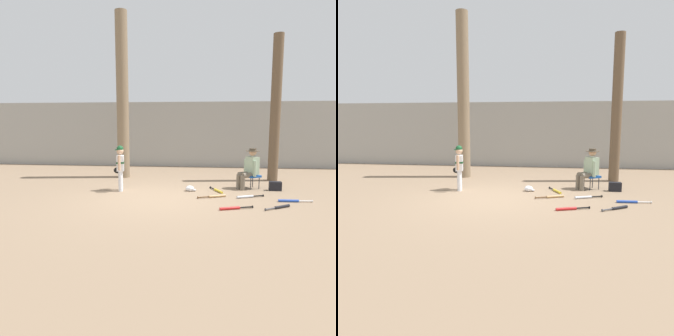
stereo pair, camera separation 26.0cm
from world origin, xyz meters
The scene contains 15 objects.
ground_plane centered at (0.00, 0.00, 0.00)m, with size 60.00×60.00×0.00m, color #897056.
concrete_back_wall centered at (0.00, 6.30, 1.42)m, with size 18.00×0.36×2.84m, color #9E9E99.
tree_near_player centered at (-1.66, 3.17, 2.59)m, with size 0.63×0.63×5.82m.
tree_behind_spectator centered at (3.52, 3.04, 2.19)m, with size 0.48×0.48×4.87m.
young_ballplayer centered at (-1.19, 0.90, 0.74)m, with size 0.40×0.57×1.31m.
folding_stool centered at (2.62, 1.61, 0.36)m, with size 0.54×0.54×0.41m.
seated_spectator centered at (2.53, 1.56, 0.64)m, with size 0.66×0.56×1.20m.
handbag_beside_stool centered at (3.25, 1.38, 0.13)m, with size 0.34×0.18×0.26m, color black.
bat_black_composite centered at (2.94, -0.59, 0.03)m, with size 0.65×0.47×0.07m.
bat_wood_tan centered at (1.49, 0.32, 0.03)m, with size 0.76×0.37×0.07m.
bat_red_barrel centered at (1.84, -0.81, 0.03)m, with size 0.79×0.33×0.07m.
bat_aluminum_silver centered at (2.32, 0.37, 0.03)m, with size 0.74×0.34×0.07m.
bat_blue_youth centered at (3.34, 0.03, 0.03)m, with size 0.83×0.09×0.07m.
bat_yellow_trainer centered at (1.59, 1.04, 0.03)m, with size 0.36×0.72×0.07m.
batting_helmet_white centered at (0.81, 1.05, 0.07)m, with size 0.29×0.23×0.17m.
Camera 2 is at (1.40, -7.85, 1.95)m, focal length 33.92 mm.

